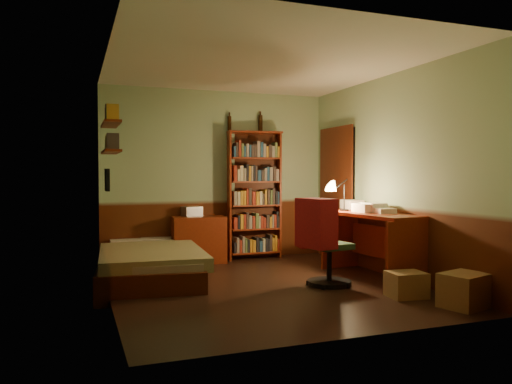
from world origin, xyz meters
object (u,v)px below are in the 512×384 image
object	(u,v)px
bed	(149,252)
bookshelf	(254,195)
desk_lamp	(344,186)
office_chair	(329,249)
cardboard_box_a	(465,290)
cardboard_box_b	(406,285)
desk	(370,245)
dresser	(199,240)
mini_stereo	(192,211)

from	to	relation	value
bed	bookshelf	size ratio (longest dim) A/B	1.11
desk_lamp	office_chair	distance (m)	1.09
cardboard_box_a	cardboard_box_b	distance (m)	0.61
bookshelf	desk	xyz separation A→B (m)	(0.88, -1.88, -0.58)
bed	desk_lamp	world-z (taller)	desk_lamp
bed	bookshelf	bearing A→B (deg)	33.38
dresser	mini_stereo	xyz separation A→B (m)	(-0.08, 0.12, 0.42)
desk	office_chair	world-z (taller)	office_chair
desk	desk_lamp	distance (m)	0.86
bed	office_chair	size ratio (longest dim) A/B	2.56
office_chair	cardboard_box_a	xyz separation A→B (m)	(0.78, -1.34, -0.26)
desk_lamp	desk	bearing A→B (deg)	-44.59
desk_lamp	cardboard_box_b	distance (m)	1.73
mini_stereo	desk	bearing A→B (deg)	-58.24
cardboard_box_a	bookshelf	bearing A→B (deg)	105.83
desk_lamp	mini_stereo	bearing A→B (deg)	163.40
desk_lamp	bed	bearing A→B (deg)	-168.68
cardboard_box_b	mini_stereo	bearing A→B (deg)	119.78
mini_stereo	desk	distance (m)	2.70
bed	office_chair	xyz separation A→B (m)	(1.94, -1.20, 0.10)
bookshelf	office_chair	xyz separation A→B (m)	(0.19, -2.08, -0.56)
bed	dresser	world-z (taller)	dresser
bookshelf	cardboard_box_a	size ratio (longest dim) A/B	4.42
bed	desk_lamp	distance (m)	2.69
dresser	cardboard_box_a	size ratio (longest dim) A/B	1.73
dresser	desk	xyz separation A→B (m)	(1.79, -1.79, 0.07)
desk	office_chair	xyz separation A→B (m)	(-0.69, -0.21, 0.01)
dresser	desk	distance (m)	2.53
dresser	office_chair	size ratio (longest dim) A/B	0.90
cardboard_box_b	bed	bearing A→B (deg)	140.63
dresser	bookshelf	xyz separation A→B (m)	(0.91, 0.08, 0.65)
office_chair	cardboard_box_a	distance (m)	1.57
desk_lamp	cardboard_box_b	bearing A→B (deg)	-66.93
bed	desk	bearing A→B (deg)	-14.08
cardboard_box_a	cardboard_box_b	world-z (taller)	cardboard_box_a
dresser	desk_lamp	size ratio (longest dim) A/B	1.17
bookshelf	dresser	bearing A→B (deg)	-166.80
bed	bookshelf	xyz separation A→B (m)	(1.75, 0.88, 0.67)
cardboard_box_a	desk	bearing A→B (deg)	93.34
bed	mini_stereo	size ratio (longest dim) A/B	8.16
mini_stereo	cardboard_box_a	distance (m)	4.02
desk_lamp	cardboard_box_b	xyz separation A→B (m)	(-0.05, -1.40, -1.03)
bookshelf	cardboard_box_b	bearing A→B (deg)	-68.74
bookshelf	office_chair	world-z (taller)	bookshelf
desk	office_chair	distance (m)	0.72
bed	cardboard_box_b	xyz separation A→B (m)	(2.44, -2.00, -0.19)
mini_stereo	desk_lamp	size ratio (longest dim) A/B	0.41
desk	cardboard_box_a	world-z (taller)	desk
mini_stereo	office_chair	size ratio (longest dim) A/B	0.31
bed	office_chair	world-z (taller)	office_chair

